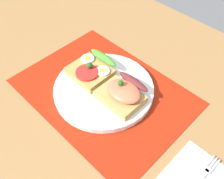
{
  "coord_description": "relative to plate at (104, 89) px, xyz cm",
  "views": [
    {
      "loc": [
        32.25,
        -29.58,
        51.48
      ],
      "look_at": [
        3.0,
        0.0,
        3.4
      ],
      "focal_mm": 41.39,
      "sensor_mm": 36.0,
      "label": 1
    }
  ],
  "objects": [
    {
      "name": "plate",
      "position": [
        0.0,
        0.0,
        0.0
      ],
      "size": [
        25.77,
        25.77,
        1.6
      ],
      "primitive_type": "cylinder",
      "color": "white",
      "rests_on": "placemat"
    },
    {
      "name": "placemat",
      "position": [
        0.0,
        0.0,
        -0.95
      ],
      "size": [
        43.65,
        31.83,
        0.3
      ],
      "primitive_type": "cube",
      "color": "#991F0B",
      "rests_on": "ground_plane"
    },
    {
      "name": "sandwich_egg_tomato",
      "position": [
        -5.7,
        1.21,
        2.29
      ],
      "size": [
        10.48,
        10.65,
        4.26
      ],
      "color": "#A38543",
      "rests_on": "plate"
    },
    {
      "name": "sandwich_salmon",
      "position": [
        5.95,
        0.92,
        2.76
      ],
      "size": [
        10.72,
        9.57,
        5.47
      ],
      "color": "tan",
      "rests_on": "plate"
    },
    {
      "name": "ground_plane",
      "position": [
        0.0,
        0.0,
        -2.7
      ],
      "size": [
        120.0,
        90.0,
        3.2
      ],
      "primitive_type": "cube",
      "color": "olive"
    }
  ]
}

